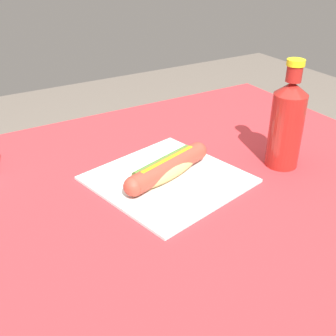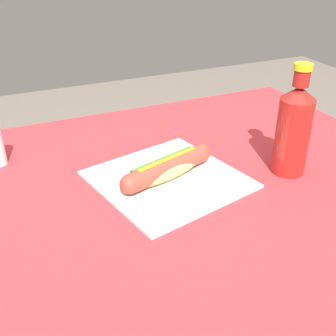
{
  "view_description": "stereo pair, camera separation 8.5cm",
  "coord_description": "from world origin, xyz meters",
  "views": [
    {
      "loc": [
        -0.33,
        -0.57,
        1.19
      ],
      "look_at": [
        0.04,
        0.06,
        0.78
      ],
      "focal_mm": 44.41,
      "sensor_mm": 36.0,
      "label": 1
    },
    {
      "loc": [
        -0.26,
        -0.61,
        1.19
      ],
      "look_at": [
        0.04,
        0.06,
        0.78
      ],
      "focal_mm": 44.41,
      "sensor_mm": 36.0,
      "label": 2
    }
  ],
  "objects": [
    {
      "name": "dining_table",
      "position": [
        0.0,
        0.0,
        0.62
      ],
      "size": [
        1.21,
        0.94,
        0.75
      ],
      "color": "brown",
      "rests_on": "ground"
    },
    {
      "name": "paper_wrapper",
      "position": [
        0.04,
        0.06,
        0.75
      ],
      "size": [
        0.33,
        0.33,
        0.01
      ],
      "primitive_type": "cube",
      "rotation": [
        0.0,
        0.0,
        0.22
      ],
      "color": "silver",
      "rests_on": "dining_table"
    },
    {
      "name": "hot_dog",
      "position": [
        0.04,
        0.06,
        0.78
      ],
      "size": [
        0.23,
        0.1,
        0.05
      ],
      "color": "tan",
      "rests_on": "paper_wrapper"
    },
    {
      "name": "soda_bottle",
      "position": [
        0.29,
        -0.01,
        0.85
      ],
      "size": [
        0.07,
        0.07,
        0.23
      ],
      "color": "maroon",
      "rests_on": "dining_table"
    }
  ]
}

